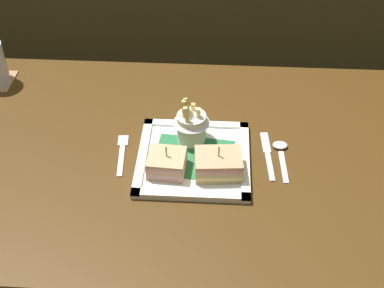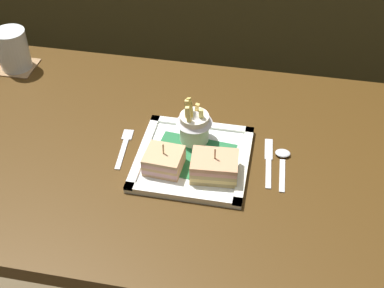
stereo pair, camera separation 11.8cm
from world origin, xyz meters
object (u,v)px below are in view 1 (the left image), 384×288
Objects in this scene: sandwich_half_right at (218,164)px; knife at (267,153)px; spoon at (281,151)px; sandwich_half_left at (167,163)px; fork at (122,152)px; fries_cup at (192,123)px; dining_table at (191,186)px; square_plate at (194,159)px.

sandwich_half_right is 0.14m from knife.
sandwich_half_left is at bearing -162.01° from spoon.
fork is 0.37m from spoon.
sandwich_half_left is 0.13m from fork.
dining_table is at bearing -91.61° from fries_cup.
fries_cup is at bearing 15.40° from fork.
dining_table is at bearing 133.35° from sandwich_half_right.
spoon is at bearing 12.18° from knife.
fries_cup is 0.22m from spoon.
knife is at bearing 34.08° from sandwich_half_right.
dining_table is 0.12m from square_plate.
square_plate reaches higher than dining_table.
dining_table is 11.61× the size of sandwich_half_right.
fries_cup reaches higher than knife.
fries_cup is 0.18m from fork.
sandwich_half_left is 0.24m from knife.
sandwich_half_left is 0.11m from sandwich_half_right.
fork is (-0.16, -0.04, -0.06)m from fries_cup.
square_plate is 1.55× the size of knife.
dining_table is 0.21m from knife.
sandwich_half_right is at bearing 0.00° from sandwich_half_left.
dining_table is at bearing -175.85° from spoon.
fork is (-0.16, -0.01, 0.11)m from dining_table.
spoon is (0.20, 0.04, -0.00)m from square_plate.
dining_table is at bearing -177.28° from knife.
sandwich_half_left is (-0.06, -0.04, 0.03)m from square_plate.
fries_cup is 0.85× the size of fork.
dining_table is at bearing 108.77° from square_plate.
sandwich_half_right is at bearing -38.03° from square_plate.
knife is at bearing 18.77° from sandwich_half_left.
square_plate is 0.08m from sandwich_half_left.
sandwich_half_left is at bearing -161.23° from knife.
dining_table is 0.24m from spoon.
square_plate is at bearing 38.03° from sandwich_half_left.
square_plate reaches higher than spoon.
square_plate is 0.17m from fork.
knife is (0.34, 0.02, -0.00)m from fork.
sandwich_half_right reaches higher than sandwich_half_left.
sandwich_half_right is 0.66× the size of knife.
spoon is at bearing 4.15° from dining_table.
dining_table is 7.61× the size of knife.
sandwich_half_right is 0.80× the size of spoon.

